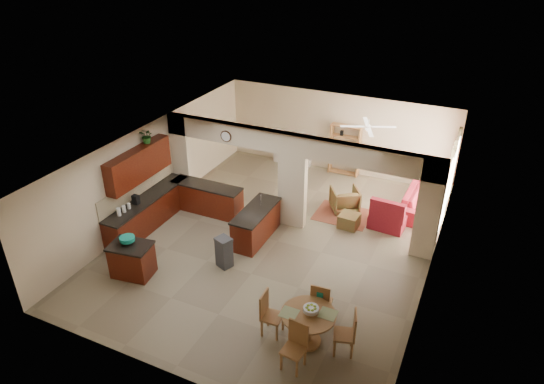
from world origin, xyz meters
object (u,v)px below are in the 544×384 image
at_px(sofa, 423,200).
at_px(kitchen_island, 132,260).
at_px(dining_table, 308,323).
at_px(armchair, 345,200).

bearing_deg(sofa, kitchen_island, 138.21).
xyz_separation_m(dining_table, armchair, (-0.94, 5.51, -0.14)).
xyz_separation_m(kitchen_island, armchair, (3.80, 5.22, -0.07)).
bearing_deg(kitchen_island, armchair, 45.32).
distance_m(sofa, armchair, 2.38).
relative_size(sofa, armchair, 2.99).
height_order(dining_table, armchair, dining_table).
bearing_deg(armchair, kitchen_island, 20.87).
bearing_deg(dining_table, armchair, 99.71).
relative_size(kitchen_island, armchair, 1.36).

